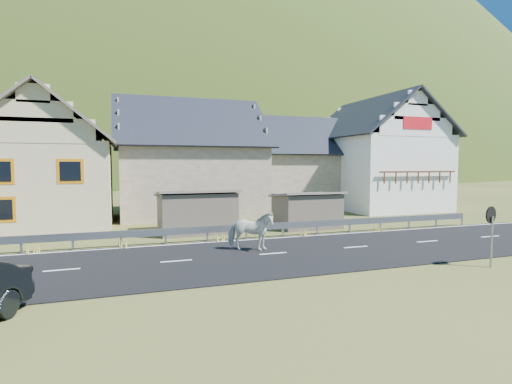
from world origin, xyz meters
name	(u,v)px	position (x,y,z in m)	size (l,w,h in m)	color
ground	(273,254)	(0.00, 0.00, 0.00)	(160.00, 160.00, 0.00)	#373D1A
road	(273,254)	(0.00, 0.00, 0.02)	(60.00, 7.00, 0.04)	black
lane_markings	(273,253)	(0.00, 0.00, 0.04)	(60.00, 6.60, 0.01)	silver
guardrail	(246,228)	(0.00, 3.68, 0.56)	(28.10, 0.09, 0.75)	#93969B
shed_left	(197,212)	(-2.00, 6.50, 1.10)	(4.30, 3.30, 2.40)	#706354
shed_right	(307,211)	(4.50, 6.00, 1.00)	(3.80, 2.90, 2.20)	#706354
house_cream	(50,154)	(-10.00, 12.00, 4.36)	(7.80, 9.80, 8.30)	beige
house_stone_a	(188,153)	(-1.00, 15.00, 4.63)	(10.80, 9.80, 8.90)	tan
house_stone_b	(298,159)	(9.00, 17.00, 4.24)	(9.80, 8.80, 8.10)	tan
house_white	(376,149)	(15.00, 14.00, 5.06)	(8.80, 10.80, 9.70)	white
mountain	(144,214)	(5.00, 180.00, -20.00)	(440.00, 280.00, 260.00)	#283A0E
horse	(250,231)	(-0.71, 0.87, 0.89)	(2.01, 0.92, 1.70)	silver
traffic_mirror	(491,223)	(6.75, -4.47, 1.64)	(0.62, 0.22, 2.24)	#93969B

